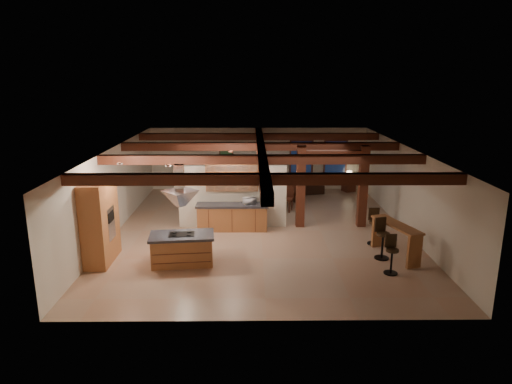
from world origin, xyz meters
TOP-DOWN VIEW (x-y plane):
  - ground at (0.00, 0.00)m, footprint 12.00×12.00m
  - room_walls at (0.00, 0.00)m, footprint 12.00×12.00m
  - ceiling_beams at (0.00, 0.00)m, footprint 10.00×12.00m
  - timber_posts at (2.50, 0.50)m, footprint 2.50×0.30m
  - partition_wall at (-1.00, 0.50)m, footprint 3.80×0.18m
  - pantry_cabinet at (-4.67, -2.60)m, footprint 0.67×1.60m
  - back_counter at (-1.00, 0.11)m, footprint 2.50×0.66m
  - upper_display_cabinet at (-1.00, 0.31)m, footprint 1.80×0.36m
  - range_hood at (-2.31, -2.83)m, footprint 1.10×1.10m
  - back_windows at (2.80, 5.93)m, footprint 2.70×0.07m
  - framed_art at (-1.50, 5.94)m, footprint 0.65×0.05m
  - recessed_cans at (-2.53, -1.93)m, footprint 3.16×2.46m
  - kitchen_island at (-2.31, -2.83)m, footprint 1.90×1.14m
  - dining_table at (0.61, 3.34)m, footprint 1.99×1.38m
  - sofa at (2.00, 5.12)m, footprint 1.99×1.09m
  - microwave at (-0.40, 0.11)m, footprint 0.49×0.42m
  - bar_counter at (3.94, -2.36)m, footprint 1.08×2.01m
  - side_table at (4.20, 5.52)m, footprint 0.63×0.63m
  - table_lamp at (4.20, 5.52)m, footprint 0.30×0.30m
  - bar_stool_a at (3.47, -3.53)m, footprint 0.38×0.38m
  - bar_stool_b at (3.50, -2.48)m, footprint 0.45×0.46m
  - bar_stool_c at (3.58, -1.29)m, footprint 0.41×0.41m
  - dining_chairs at (0.61, 3.34)m, footprint 2.57×2.57m

SIDE VIEW (x-z plane):
  - ground at x=0.00m, z-range 0.00..0.00m
  - sofa at x=2.00m, z-range 0.00..0.55m
  - side_table at x=4.20m, z-range 0.00..0.61m
  - dining_table at x=0.61m, z-range 0.00..0.64m
  - kitchen_island at x=-2.31m, z-range 0.00..0.90m
  - back_counter at x=-1.00m, z-range 0.01..0.95m
  - bar_stool_a at x=3.47m, z-range 0.01..1.09m
  - bar_stool_c at x=3.58m, z-range 0.01..1.17m
  - bar_stool_b at x=3.50m, z-range 0.01..1.23m
  - dining_chairs at x=0.61m, z-range 0.01..1.31m
  - bar_counter at x=3.94m, z-range 0.18..1.20m
  - table_lamp at x=4.20m, z-range 0.68..1.04m
  - microwave at x=-0.40m, z-range 0.94..1.17m
  - partition_wall at x=-1.00m, z-range 0.00..2.20m
  - pantry_cabinet at x=-4.67m, z-range 0.00..2.40m
  - back_windows at x=2.80m, z-range 0.65..2.35m
  - framed_art at x=-1.50m, z-range 1.27..2.12m
  - timber_posts at x=2.50m, z-range 0.31..3.21m
  - room_walls at x=0.00m, z-range -4.22..7.78m
  - range_hood at x=-2.31m, z-range 1.08..2.48m
  - upper_display_cabinet at x=-1.00m, z-range 1.37..2.33m
  - ceiling_beams at x=0.00m, z-range 2.62..2.90m
  - recessed_cans at x=-2.53m, z-range 2.85..2.89m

